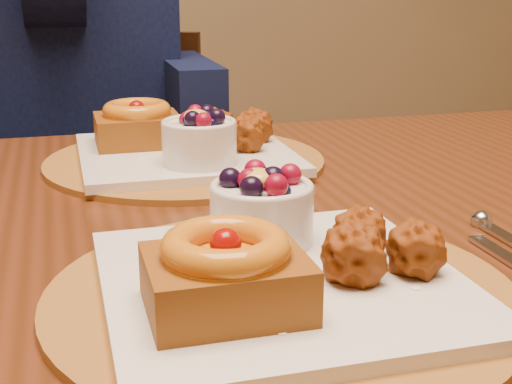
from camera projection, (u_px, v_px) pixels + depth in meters
dining_table at (222, 279)px, 0.80m from camera, size 1.60×0.90×0.76m
place_setting_near at (277, 266)px, 0.57m from camera, size 0.38×0.38×0.09m
place_setting_far at (183, 146)px, 0.96m from camera, size 0.38×0.38×0.09m
chair_far at (101, 212)px, 1.61m from camera, size 0.55×0.55×0.88m
diner at (54, 8)px, 1.33m from camera, size 0.54×0.52×0.88m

